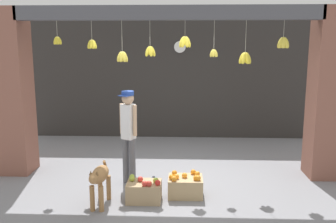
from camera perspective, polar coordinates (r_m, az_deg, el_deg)
The scene contains 11 objects.
ground_plane at distance 6.78m, azimuth -0.16°, elevation -10.25°, with size 60.00×60.00×0.00m, color gray.
shop_back_wall at distance 9.43m, azimuth 0.68°, elevation 5.07°, with size 7.07×0.12×3.01m, color #2D2B28.
shop_pillar_left at distance 7.41m, azimuth -22.98°, elevation 2.71°, with size 0.70×0.60×3.01m, color brown.
shop_pillar_right at distance 7.18m, azimuth 23.65°, elevation 2.43°, with size 0.70×0.60×3.01m, color brown.
storefront_awning at distance 6.47m, azimuth 0.18°, elevation 14.18°, with size 5.17×0.30×0.99m.
dog at distance 5.69m, azimuth -10.38°, elevation -9.95°, with size 0.25×0.81×0.64m.
shopkeeper at distance 6.37m, azimuth -6.05°, elevation -2.84°, with size 0.31×0.30×1.61m.
fruit_crate_oranges at distance 6.06m, azimuth 2.66°, elevation -11.23°, with size 0.54×0.44×0.38m.
fruit_crate_apples at distance 5.88m, azimuth -3.66°, elevation -11.96°, with size 0.52×0.40×0.38m.
water_bottle at distance 6.28m, azimuth -2.20°, elevation -10.93°, with size 0.08×0.08×0.23m.
wall_clock at distance 9.31m, azimuth 1.82°, elevation 9.81°, with size 0.30×0.03×0.30m.
Camera 1 is at (0.29, -6.33, 2.42)m, focal length 40.00 mm.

